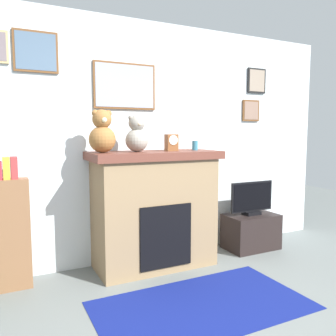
# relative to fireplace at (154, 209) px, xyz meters

# --- Properties ---
(back_wall) EXTENTS (5.20, 0.15, 2.60)m
(back_wall) POSITION_rel_fireplace_xyz_m (-0.11, 0.34, 0.69)
(back_wall) COLOR silver
(back_wall) RESTS_ON ground_plane
(fireplace) EXTENTS (1.34, 0.61, 1.22)m
(fireplace) POSITION_rel_fireplace_xyz_m (0.00, 0.00, 0.00)
(fireplace) COLOR #8B6F4E
(fireplace) RESTS_ON ground_plane
(bookshelf) EXTENTS (0.41, 0.16, 1.21)m
(bookshelf) POSITION_rel_fireplace_xyz_m (-1.42, 0.08, -0.06)
(bookshelf) COLOR brown
(bookshelf) RESTS_ON ground_plane
(tv_stand) EXTENTS (0.63, 0.40, 0.42)m
(tv_stand) POSITION_rel_fireplace_xyz_m (1.27, -0.02, -0.40)
(tv_stand) COLOR black
(tv_stand) RESTS_ON ground_plane
(television) EXTENTS (0.59, 0.14, 0.40)m
(television) POSITION_rel_fireplace_xyz_m (1.27, -0.02, -0.00)
(television) COLOR black
(television) RESTS_ON tv_stand
(area_rug) EXTENTS (1.75, 0.97, 0.01)m
(area_rug) POSITION_rel_fireplace_xyz_m (-0.00, -0.95, -0.61)
(area_rug) COLOR navy
(area_rug) RESTS_ON ground_plane
(candle_jar) EXTENTS (0.06, 0.06, 0.10)m
(candle_jar) POSITION_rel_fireplace_xyz_m (0.47, -0.02, 0.65)
(candle_jar) COLOR teal
(candle_jar) RESTS_ON fireplace
(mantel_clock) EXTENTS (0.12, 0.09, 0.17)m
(mantel_clock) POSITION_rel_fireplace_xyz_m (0.19, -0.02, 0.69)
(mantel_clock) COLOR brown
(mantel_clock) RESTS_ON fireplace
(teddy_bear_tan) EXTENTS (0.25, 0.25, 0.41)m
(teddy_bear_tan) POSITION_rel_fireplace_xyz_m (-0.55, -0.02, 0.79)
(teddy_bear_tan) COLOR #916031
(teddy_bear_tan) RESTS_ON fireplace
(teddy_bear_brown) EXTENTS (0.23, 0.23, 0.37)m
(teddy_bear_brown) POSITION_rel_fireplace_xyz_m (-0.20, -0.02, 0.77)
(teddy_bear_brown) COLOR gray
(teddy_bear_brown) RESTS_ON fireplace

